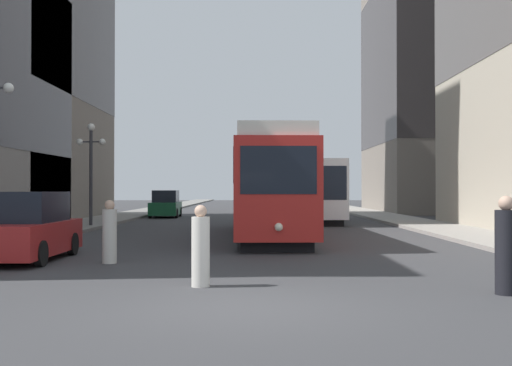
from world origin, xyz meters
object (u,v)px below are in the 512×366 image
at_px(streetcar, 268,184).
at_px(pedestrian_on_sidewalk, 505,249).
at_px(lamp_post_left_far, 90,158).
at_px(parked_car_left_mid, 165,205).
at_px(pedestrian_crossing_far, 109,234).
at_px(transit_bus, 312,188).
at_px(parked_car_left_near, 25,229).
at_px(pedestrian_crossing_near, 200,249).

xyz_separation_m(streetcar, pedestrian_on_sidewalk, (3.97, -13.78, -1.28)).
relative_size(streetcar, lamp_post_left_far, 2.85).
distance_m(parked_car_left_mid, pedestrian_crossing_far, 26.58).
relative_size(parked_car_left_mid, pedestrian_on_sidewalk, 2.44).
bearing_deg(lamp_post_left_far, transit_bus, 30.30).
xyz_separation_m(parked_car_left_mid, pedestrian_crossing_far, (2.37, -26.48, -0.09)).
distance_m(streetcar, parked_car_left_near, 10.72).
bearing_deg(parked_car_left_mid, transit_bus, -31.41).
distance_m(pedestrian_crossing_near, lamp_post_left_far, 19.74).
xyz_separation_m(streetcar, pedestrian_crossing_near, (-1.58, -12.87, -1.36)).
bearing_deg(pedestrian_crossing_near, streetcar, 31.75).
distance_m(parked_car_left_near, pedestrian_on_sidewalk, 11.89).
xyz_separation_m(pedestrian_on_sidewalk, lamp_post_left_far, (-12.48, 19.20, 2.60)).
height_order(transit_bus, parked_car_left_mid, transit_bus).
bearing_deg(transit_bus, streetcar, -103.73).
bearing_deg(parked_car_left_near, pedestrian_crossing_far, -16.08).
relative_size(transit_bus, parked_car_left_mid, 2.63).
xyz_separation_m(transit_bus, lamp_post_left_far, (-11.32, -6.61, 1.48)).
relative_size(pedestrian_crossing_far, lamp_post_left_far, 0.33).
height_order(parked_car_left_near, pedestrian_on_sidewalk, parked_car_left_near).
distance_m(pedestrian_crossing_near, pedestrian_crossing_far, 4.67).
relative_size(streetcar, parked_car_left_mid, 3.25).
bearing_deg(streetcar, lamp_post_left_far, 146.34).
distance_m(streetcar, pedestrian_crossing_far, 10.06).
bearing_deg(parked_car_left_mid, lamp_post_left_far, -100.47).
bearing_deg(pedestrian_crossing_far, parked_car_left_mid, 168.38).
xyz_separation_m(pedestrian_crossing_near, pedestrian_crossing_far, (-2.65, 3.84, 0.01)).
xyz_separation_m(pedestrian_crossing_far, pedestrian_on_sidewalk, (8.21, -4.76, 0.07)).
distance_m(pedestrian_crossing_near, pedestrian_on_sidewalk, 5.63).
bearing_deg(parked_car_left_near, pedestrian_crossing_near, -42.17).
bearing_deg(streetcar, transit_bus, 75.69).
relative_size(streetcar, parked_car_left_near, 3.21).
bearing_deg(parked_car_left_near, lamp_post_left_far, 97.65).
relative_size(transit_bus, pedestrian_crossing_near, 7.19).
distance_m(parked_car_left_near, pedestrian_crossing_far, 2.46).
height_order(streetcar, lamp_post_left_far, lamp_post_left_far).
relative_size(transit_bus, parked_car_left_near, 2.60).
bearing_deg(pedestrian_crossing_near, lamp_post_left_far, 59.50).
xyz_separation_m(parked_car_left_near, pedestrian_crossing_near, (5.02, -4.52, -0.11)).
relative_size(transit_bus, lamp_post_left_far, 2.30).
relative_size(parked_car_left_near, pedestrian_crossing_near, 2.77).
xyz_separation_m(parked_car_left_near, pedestrian_on_sidewalk, (10.58, -5.43, -0.02)).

